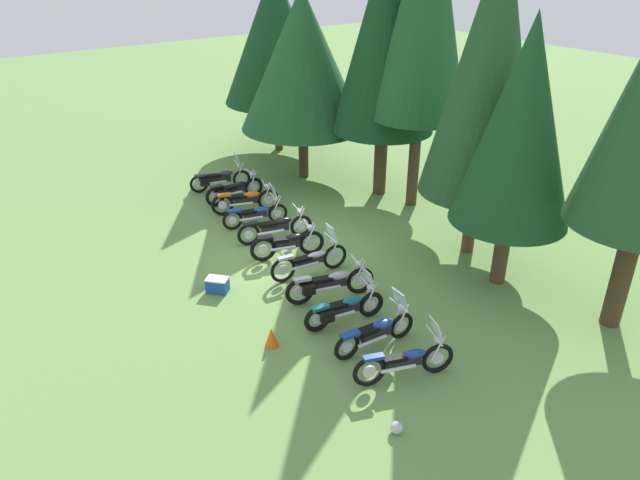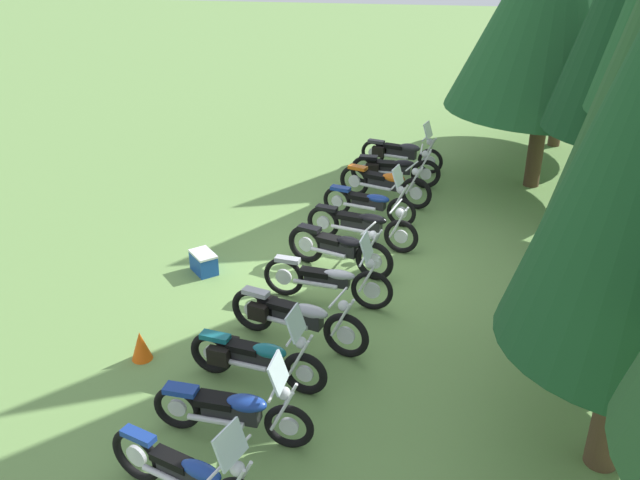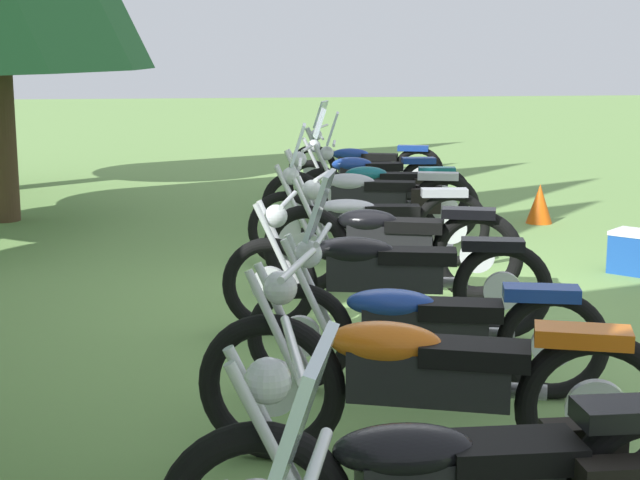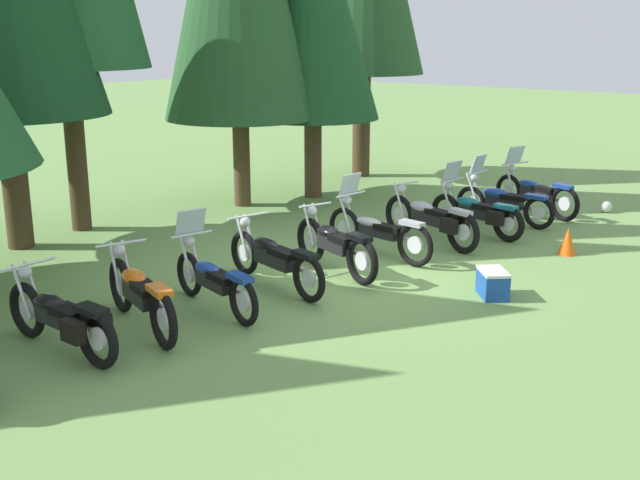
% 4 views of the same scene
% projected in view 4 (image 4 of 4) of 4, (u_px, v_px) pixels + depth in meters
% --- Properties ---
extents(ground_plane, '(80.00, 80.00, 0.00)m').
position_uv_depth(ground_plane, '(338.00, 272.00, 12.60)').
color(ground_plane, '#6B934C').
extents(motorcycle_1, '(0.74, 2.23, 1.02)m').
position_uv_depth(motorcycle_1, '(62.00, 318.00, 9.36)').
color(motorcycle_1, black).
rests_on(motorcycle_1, ground_plane).
extents(motorcycle_2, '(1.03, 2.22, 1.03)m').
position_uv_depth(motorcycle_2, '(140.00, 294.00, 10.13)').
color(motorcycle_2, black).
rests_on(motorcycle_2, ground_plane).
extents(motorcycle_3, '(0.83, 2.11, 1.34)m').
position_uv_depth(motorcycle_3, '(214.00, 279.00, 10.84)').
color(motorcycle_3, black).
rests_on(motorcycle_3, ground_plane).
extents(motorcycle_4, '(0.91, 2.35, 1.01)m').
position_uv_depth(motorcycle_4, '(274.00, 258.00, 11.77)').
color(motorcycle_4, black).
rests_on(motorcycle_4, ground_plane).
extents(motorcycle_5, '(0.93, 2.12, 1.04)m').
position_uv_depth(motorcycle_5, '(335.00, 245.00, 12.47)').
color(motorcycle_5, black).
rests_on(motorcycle_5, ground_plane).
extents(motorcycle_6, '(0.72, 2.33, 1.38)m').
position_uv_depth(motorcycle_6, '(377.00, 230.00, 13.37)').
color(motorcycle_6, black).
rests_on(motorcycle_6, ground_plane).
extents(motorcycle_7, '(0.96, 2.34, 1.03)m').
position_uv_depth(motorcycle_7, '(432.00, 219.00, 14.16)').
color(motorcycle_7, black).
rests_on(motorcycle_7, ground_plane).
extents(motorcycle_8, '(0.76, 2.13, 1.35)m').
position_uv_depth(motorcycle_8, '(477.00, 212.00, 14.80)').
color(motorcycle_8, black).
rests_on(motorcycle_8, ground_plane).
extents(motorcycle_9, '(0.68, 2.19, 1.34)m').
position_uv_depth(motorcycle_9, '(503.00, 201.00, 15.70)').
color(motorcycle_9, black).
rests_on(motorcycle_9, ground_plane).
extents(motorcycle_10, '(1.04, 2.18, 1.38)m').
position_uv_depth(motorcycle_10, '(535.00, 192.00, 16.48)').
color(motorcycle_10, black).
rests_on(motorcycle_10, ground_plane).
extents(pine_tree_5, '(3.02, 3.02, 7.00)m').
position_uv_depth(pine_tree_5, '(313.00, 2.00, 17.14)').
color(pine_tree_5, '#4C3823').
rests_on(pine_tree_5, ground_plane).
extents(picnic_cooler, '(0.67, 0.65, 0.41)m').
position_uv_depth(picnic_cooler, '(493.00, 283.00, 11.42)').
color(picnic_cooler, '#19479E').
rests_on(picnic_cooler, ground_plane).
extents(traffic_cone, '(0.32, 0.32, 0.48)m').
position_uv_depth(traffic_cone, '(568.00, 241.00, 13.54)').
color(traffic_cone, '#EA590F').
rests_on(traffic_cone, ground_plane).
extents(dropped_helmet, '(0.25, 0.25, 0.25)m').
position_uv_depth(dropped_helmet, '(606.00, 207.00, 16.68)').
color(dropped_helmet, silver).
rests_on(dropped_helmet, ground_plane).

